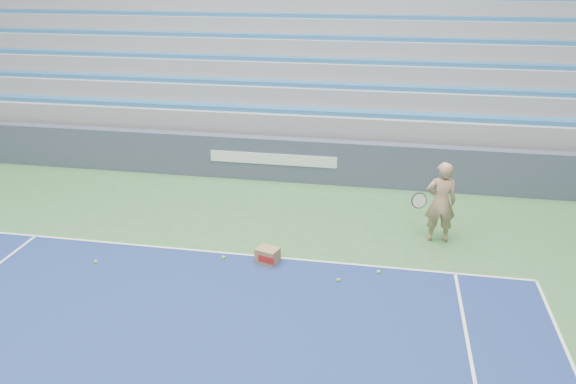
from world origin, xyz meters
name	(u,v)px	position (x,y,z in m)	size (l,w,h in m)	color
sponsor_barrier	(274,159)	(0.00, 15.88, 0.55)	(30.00, 0.32, 1.10)	#3C445B
bleachers	(308,52)	(0.00, 21.60, 2.36)	(31.00, 9.15, 7.30)	gray
tennis_player	(440,202)	(3.86, 13.17, 0.83)	(0.93, 0.84, 1.65)	tan
ball_box	(268,256)	(0.74, 11.68, 0.15)	(0.46, 0.41, 0.29)	olive
tennis_ball_0	(96,262)	(-2.38, 11.09, 0.03)	(0.07, 0.07, 0.07)	#ADDD2D
tennis_ball_1	(379,272)	(2.77, 11.66, 0.03)	(0.07, 0.07, 0.07)	#ADDD2D
tennis_ball_2	(224,257)	(-0.10, 11.67, 0.03)	(0.07, 0.07, 0.07)	#ADDD2D
tennis_ball_3	(338,280)	(2.09, 11.26, 0.03)	(0.07, 0.07, 0.07)	#ADDD2D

